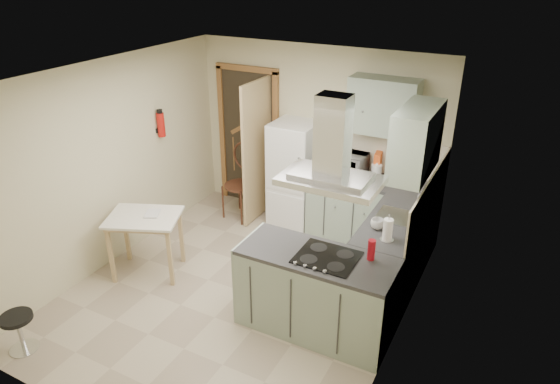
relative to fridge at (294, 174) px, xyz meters
The scene contains 28 objects.
floor 1.96m from the fridge, 83.66° to the right, with size 4.20×4.20×0.00m, color tan.
ceiling 2.52m from the fridge, 83.66° to the right, with size 4.20×4.20×0.00m, color silver.
back_wall 0.62m from the fridge, 56.31° to the left, with size 3.60×3.60×0.00m, color beige.
left_wall 2.46m from the fridge, 131.63° to the right, with size 4.20×4.20×0.00m, color beige.
right_wall 2.74m from the fridge, 41.99° to the right, with size 4.20×4.20×0.00m, color beige.
doorway 0.99m from the fridge, 163.30° to the left, with size 1.10×0.12×2.10m, color brown.
fridge is the anchor object (origin of this frame).
counter_back 0.91m from the fridge, ahead, with size 1.08×0.60×0.90m, color #9EB2A0.
counter_right 1.85m from the fridge, 21.66° to the right, with size 0.60×1.95×0.90m, color #9EB2A0.
splashback 1.26m from the fridge, 13.94° to the left, with size 1.68×0.02×0.50m, color beige.
wall_cabinet_back 1.60m from the fridge, ahead, with size 0.85×0.35×0.70m, color #9EB2A0.
wall_cabinet_right 2.33m from the fridge, 27.50° to the right, with size 0.35×0.90×0.70m, color #9EB2A0.
peninsula 2.35m from the fridge, 58.26° to the right, with size 1.55×0.65×0.90m, color #9EB2A0.
hob 2.39m from the fridge, 56.21° to the right, with size 0.58×0.50×0.01m, color black.
extractor_hood 2.57m from the fridge, 56.21° to the right, with size 0.90×0.55×0.10m, color silver.
sink 1.91m from the fridge, 26.57° to the right, with size 0.45×0.40×0.01m, color silver.
fire_extinguisher 1.93m from the fridge, 149.70° to the right, with size 0.10×0.10×0.32m, color #B2140F.
drop_leaf_table 2.25m from the fridge, 116.77° to the right, with size 0.83×0.62×0.77m, color #DEB788.
bentwood_chair 0.83m from the fridge, 162.35° to the right, with size 0.45×0.45×1.02m, color #471D17.
stool 3.84m from the fridge, 108.52° to the right, with size 0.31×0.31×0.41m, color black.
microwave 0.80m from the fridge, ahead, with size 0.53×0.36×0.30m, color black.
kettle 1.18m from the fridge, ahead, with size 0.14×0.14×0.20m, color white.
cereal_box 1.18m from the fridge, ahead, with size 0.08×0.21×0.31m, color #EB561B.
soap_bottle 1.91m from the fridge, 12.32° to the right, with size 0.08×0.08×0.17m, color silver.
paper_towel 2.24m from the fridge, 38.63° to the right, with size 0.10×0.10×0.25m, color white.
cup 1.99m from the fridge, 37.44° to the right, with size 0.14×0.14×0.11m, color silver.
red_bottle 2.50m from the fridge, 46.66° to the right, with size 0.07×0.07×0.21m, color #AF0F1C.
book 2.18m from the fridge, 117.60° to the right, with size 0.16×0.22×0.10m, color #973239.
Camera 1 is at (2.61, -3.99, 3.55)m, focal length 32.00 mm.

